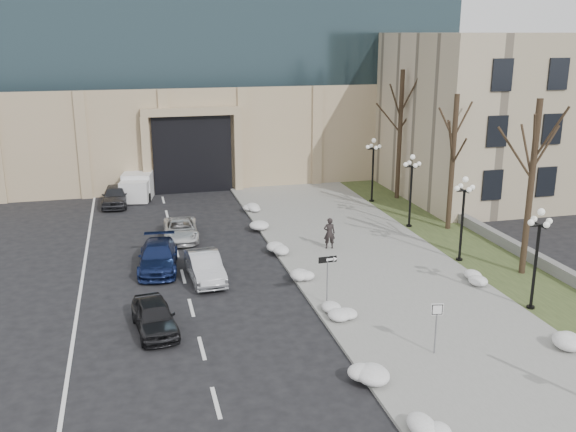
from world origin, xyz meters
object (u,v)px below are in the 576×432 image
Objects in this scene: car_a at (154,316)px; lamppost_a at (538,245)px; car_e at (115,196)px; box_truck at (140,183)px; pedestrian at (329,233)px; lamppost_b at (463,207)px; one_way_sign at (331,265)px; lamppost_c at (411,181)px; lamppost_d at (373,161)px; car_b at (205,267)px; car_d at (181,230)px; keep_sign at (437,318)px; car_c at (158,257)px.

lamppost_a is at bearing -13.73° from car_a.
box_truck is (1.80, 2.67, 0.19)m from car_e.
lamppost_b is at bearing 161.72° from pedestrian.
lamppost_c is (8.62, 10.35, 1.08)m from one_way_sign.
car_a is at bearing 173.07° from lamppost_a.
lamppost_c is at bearing -90.00° from lamppost_d.
one_way_sign is at bearing -45.47° from car_b.
pedestrian is at bearing 69.15° from one_way_sign.
lamppost_a is 6.50m from lamppost_b.
car_d is 1.00× the size of car_e.
car_e is 1.81× the size of one_way_sign.
car_d is at bearing 73.17° from car_a.
lamppost_a is (8.62, -2.65, 1.08)m from one_way_sign.
car_d is 9.83m from car_e.
keep_sign is at bearing -31.82° from car_a.
one_way_sign is 0.51× the size of lamppost_a.
box_truck is 2.62× the size of one_way_sign.
box_truck reaches higher than car_a.
car_a is 2.17× the size of pedestrian.
car_a is 24.18m from lamppost_d.
lamppost_b is at bearing 67.89° from keep_sign.
car_e is 21.03m from lamppost_c.
car_c is 1.11× the size of car_e.
one_way_sign is at bearing -61.10° from car_d.
pedestrian is at bearing -155.14° from lamppost_c.
one_way_sign is 6.02m from keep_sign.
lamppost_d is at bearing -10.77° from box_truck.
pedestrian is 0.38× the size of lamppost_b.
lamppost_a is (6.29, -10.09, 2.05)m from pedestrian.
car_b is at bearing -157.38° from lamppost_c.
car_c is 9.69m from pedestrian.
lamppost_a is (6.16, 2.83, 1.46)m from keep_sign.
keep_sign is (9.79, -12.19, 0.91)m from car_c.
one_way_sign is 13.52m from lamppost_c.
car_d is 1.81× the size of one_way_sign.
lamppost_b is at bearing 90.00° from lamppost_a.
car_e is 3.23m from box_truck.
lamppost_c reaches higher than pedestrian.
lamppost_c is at bearing -27.60° from box_truck.
car_d is 0.92× the size of lamppost_d.
car_d is 11.90m from box_truck.
car_e is (-1.69, 21.27, 0.07)m from car_a.
car_c is 1.11× the size of car_d.
car_a is at bearing -80.85° from car_e.
lamppost_c is (16.51, 10.99, 2.40)m from car_a.
lamppost_c is 6.50m from lamppost_d.
car_a is 17.28m from lamppost_b.
box_truck is at bearing 94.64° from car_b.
pedestrian is 18.81m from box_truck.
lamppost_b is (18.20, -16.77, 2.33)m from car_e.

